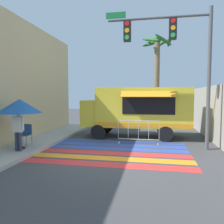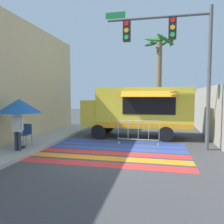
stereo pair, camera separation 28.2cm
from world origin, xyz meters
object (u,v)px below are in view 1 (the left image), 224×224
barricade_front (138,132)px  palm_tree (157,67)px  food_truck (135,108)px  patio_umbrella (19,106)px  vendor_person (18,128)px  folding_chair (25,133)px  traffic_signal_pole (174,48)px

barricade_front → palm_tree: 7.46m
palm_tree → food_truck: bearing=-105.4°
food_truck → patio_umbrella: food_truck is taller
vendor_person → food_truck: bearing=56.3°
food_truck → vendor_person: 6.34m
patio_umbrella → vendor_person: bearing=-67.5°
food_truck → folding_chair: food_truck is taller
palm_tree → vendor_person: bearing=-120.6°
patio_umbrella → barricade_front: bearing=29.0°
folding_chair → barricade_front: bearing=38.4°
food_truck → palm_tree: bearing=74.6°
barricade_front → palm_tree: bearing=81.4°
food_truck → vendor_person: (-4.21, -4.71, -0.55)m
food_truck → barricade_front: food_truck is taller
patio_umbrella → vendor_person: 0.93m
patio_umbrella → vendor_person: (0.15, -0.37, -0.84)m
patio_umbrella → traffic_signal_pole: bearing=17.3°
traffic_signal_pole → barricade_front: bearing=157.0°
food_truck → barricade_front: size_ratio=2.94×
traffic_signal_pole → palm_tree: bearing=95.0°
vendor_person → palm_tree: size_ratio=0.24×
patio_umbrella → barricade_front: size_ratio=1.02×
barricade_front → palm_tree: palm_tree is taller
food_truck → folding_chair: bearing=-140.5°
traffic_signal_pole → patio_umbrella: (-6.22, -1.94, -2.50)m
barricade_front → patio_umbrella: bearing=-151.0°
patio_umbrella → palm_tree: 10.80m
folding_chair → vendor_person: bearing=-56.7°
patio_umbrella → palm_tree: bearing=57.6°
traffic_signal_pole → vendor_person: (-6.07, -2.31, -3.34)m
food_truck → patio_umbrella: 6.16m
traffic_signal_pole → patio_umbrella: bearing=-162.7°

